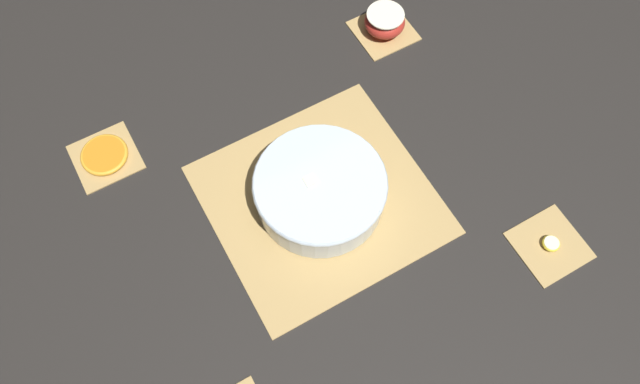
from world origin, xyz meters
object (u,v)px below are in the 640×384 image
object	(u,v)px
orange_slice_whole	(104,155)
apple_half	(385,22)
banana_coin_single	(551,243)
fruit_salad_bowl	(320,189)

from	to	relation	value
orange_slice_whole	apple_half	bearing A→B (deg)	180.00
orange_slice_whole	banana_coin_single	distance (m)	0.86
apple_half	fruit_salad_bowl	bearing A→B (deg)	41.84
apple_half	banana_coin_single	size ratio (longest dim) A/B	2.67
apple_half	orange_slice_whole	size ratio (longest dim) A/B	0.94
fruit_salad_bowl	orange_slice_whole	xyz separation A→B (m)	(0.32, -0.29, -0.04)
fruit_salad_bowl	apple_half	xyz separation A→B (m)	(-0.32, -0.29, -0.02)
fruit_salad_bowl	banana_coin_single	xyz separation A→B (m)	(-0.32, 0.29, -0.04)
fruit_salad_bowl	banana_coin_single	distance (m)	0.43
banana_coin_single	fruit_salad_bowl	bearing A→B (deg)	-41.78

